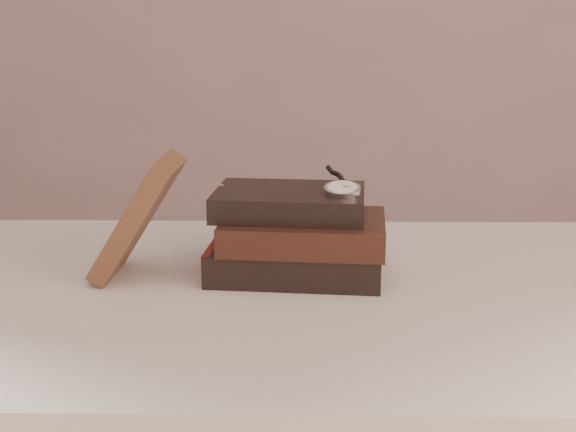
{
  "coord_description": "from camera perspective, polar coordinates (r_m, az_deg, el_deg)",
  "views": [
    {
      "loc": [
        0.0,
        -0.5,
        1.07
      ],
      "look_at": [
        -0.01,
        0.4,
        0.82
      ],
      "focal_mm": 46.84,
      "sensor_mm": 36.0,
      "label": 1
    }
  ],
  "objects": [
    {
      "name": "table",
      "position": [
        0.95,
        0.61,
        -10.67
      ],
      "size": [
        1.0,
        0.6,
        0.75
      ],
      "color": "beige",
      "rests_on": "ground"
    },
    {
      "name": "book_stack",
      "position": [
        0.94,
        0.68,
        -1.49
      ],
      "size": [
        0.23,
        0.17,
        0.11
      ],
      "color": "black",
      "rests_on": "table"
    },
    {
      "name": "journal",
      "position": [
        0.94,
        -11.33,
        -0.07
      ],
      "size": [
        0.11,
        0.11,
        0.15
      ],
      "primitive_type": "cube",
      "rotation": [
        0.0,
        0.56,
        -0.04
      ],
      "color": "#412719",
      "rests_on": "table"
    },
    {
      "name": "pocket_watch",
      "position": [
        0.92,
        4.08,
        2.17
      ],
      "size": [
        0.05,
        0.15,
        0.02
      ],
      "color": "silver",
      "rests_on": "book_stack"
    },
    {
      "name": "eyeglasses",
      "position": [
        1.02,
        -3.23,
        0.37
      ],
      "size": [
        0.1,
        0.11,
        0.04
      ],
      "color": "silver",
      "rests_on": "book_stack"
    }
  ]
}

